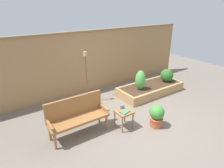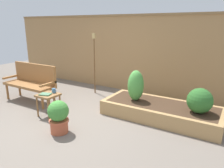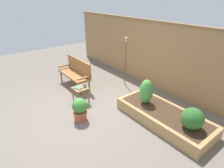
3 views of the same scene
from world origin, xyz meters
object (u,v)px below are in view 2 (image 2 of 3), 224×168
at_px(potted_boxwood, 59,116).
at_px(tiki_torch, 94,53).
at_px(garden_bench, 32,80).
at_px(book_on_table, 45,94).
at_px(cup_on_table, 54,91).
at_px(shrub_near_bench, 136,86).
at_px(shrub_far_corner, 200,101).
at_px(side_table, 48,98).

relative_size(potted_boxwood, tiki_torch, 0.37).
xyz_separation_m(garden_bench, book_on_table, (1.05, -0.51, -0.05)).
height_order(cup_on_table, book_on_table, cup_on_table).
xyz_separation_m(book_on_table, shrub_near_bench, (1.52, 1.13, 0.14)).
bearing_deg(tiki_torch, cup_on_table, -85.12).
bearing_deg(book_on_table, shrub_near_bench, 19.95).
bearing_deg(shrub_near_bench, shrub_far_corner, 0.00).
bearing_deg(book_on_table, garden_bench, 137.44).
bearing_deg(book_on_table, tiki_torch, 76.03).
relative_size(side_table, cup_on_table, 4.02).
bearing_deg(shrub_near_bench, garden_bench, -166.42).
bearing_deg(tiki_torch, shrub_near_bench, -24.35).
bearing_deg(tiki_torch, side_table, -86.72).
bearing_deg(side_table, book_on_table, -104.15).
bearing_deg(shrub_far_corner, tiki_torch, 165.95).
xyz_separation_m(shrub_near_bench, shrub_far_corner, (1.30, 0.00, -0.10)).
distance_m(potted_boxwood, shrub_far_corner, 2.58).
bearing_deg(cup_on_table, potted_boxwood, -39.63).
height_order(potted_boxwood, tiki_torch, tiki_torch).
distance_m(potted_boxwood, tiki_torch, 2.52).
bearing_deg(potted_boxwood, shrub_near_bench, 62.68).
distance_m(cup_on_table, book_on_table, 0.20).
distance_m(book_on_table, shrub_far_corner, 3.04).
xyz_separation_m(cup_on_table, tiki_torch, (-0.14, 1.67, 0.61)).
height_order(potted_boxwood, shrub_near_bench, shrub_near_bench).
relative_size(book_on_table, shrub_far_corner, 0.48).
xyz_separation_m(potted_boxwood, shrub_near_bench, (0.78, 1.51, 0.31)).
distance_m(book_on_table, shrub_near_bench, 1.90).
relative_size(garden_bench, potted_boxwood, 2.39).
distance_m(shrub_near_bench, tiki_torch, 1.84).
xyz_separation_m(cup_on_table, shrub_near_bench, (1.47, 0.94, 0.10)).
relative_size(garden_bench, cup_on_table, 12.06).
xyz_separation_m(book_on_table, potted_boxwood, (0.74, -0.38, -0.17)).
bearing_deg(garden_bench, book_on_table, -25.84).
relative_size(potted_boxwood, shrub_far_corner, 1.29).
xyz_separation_m(garden_bench, cup_on_table, (1.11, -0.32, -0.02)).
relative_size(garden_bench, tiki_torch, 0.87).
bearing_deg(side_table, shrub_far_corner, 20.99).
relative_size(shrub_near_bench, tiki_torch, 0.40).
bearing_deg(tiki_torch, potted_boxwood, -69.71).
xyz_separation_m(cup_on_table, potted_boxwood, (0.69, -0.57, -0.21)).
height_order(shrub_near_bench, shrub_far_corner, shrub_near_bench).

